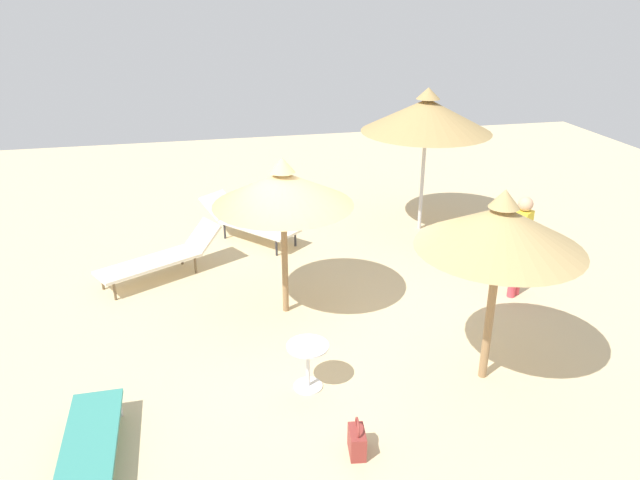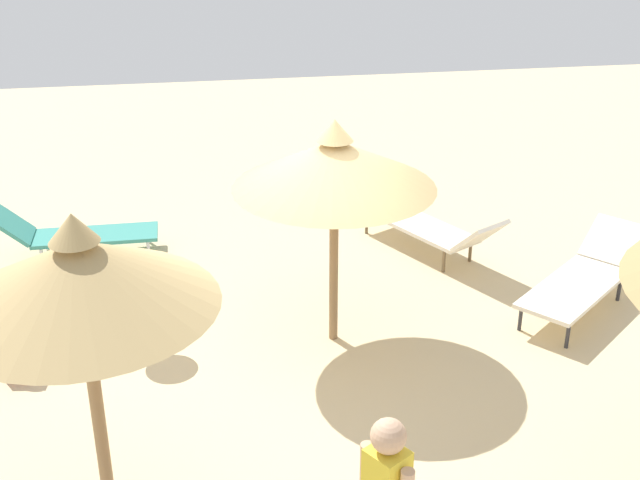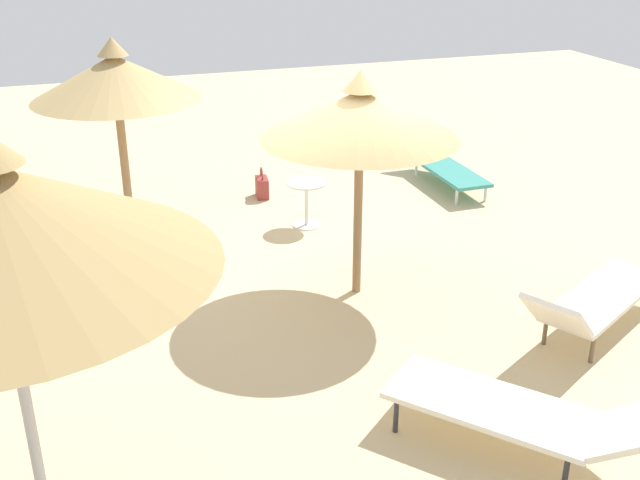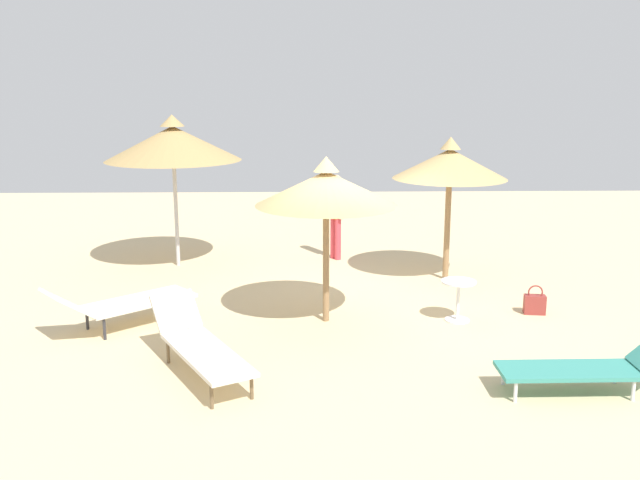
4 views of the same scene
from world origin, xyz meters
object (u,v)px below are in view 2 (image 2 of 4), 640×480
Objects in this scene: parasol_umbrella_far_right at (79,275)px; lounge_chair_edge at (585,275)px; side_table_round at (147,316)px; parasol_umbrella_near_left at (334,164)px; lounge_chair_far_left at (431,227)px; handbag at (21,363)px; lounge_chair_near_right at (75,233)px.

lounge_chair_edge is at bearing -64.64° from parasol_umbrella_far_right.
parasol_umbrella_near_left is at bearing -91.28° from side_table_round.
handbag is (-2.14, 4.88, -0.22)m from lounge_chair_far_left.
parasol_umbrella_near_left reaches higher than side_table_round.
lounge_chair_edge is 6.42m from lounge_chair_near_right.
handbag is (1.99, 1.00, -1.94)m from parasol_umbrella_far_right.
parasol_umbrella_far_right is 1.24× the size of lounge_chair_edge.
parasol_umbrella_far_right is 2.85m from side_table_round.
handbag is at bearing 26.58° from parasol_umbrella_far_right.
side_table_round is at bearing 92.41° from lounge_chair_edge.
lounge_chair_near_right is (4.81, 0.73, -1.78)m from parasol_umbrella_far_right.
parasol_umbrella_near_left is at bearing -85.69° from handbag.
parasol_umbrella_near_left is 3.42m from lounge_chair_edge.
lounge_chair_edge is 4.99m from side_table_round.
parasol_umbrella_near_left is 3.75m from handbag.
parasol_umbrella_far_right is 6.06m from lounge_chair_edge.
lounge_chair_far_left is (1.89, -1.63, -1.64)m from parasol_umbrella_near_left.
parasol_umbrella_near_left is at bearing 94.83° from lounge_chair_edge.
handbag is 0.74× the size of side_table_round.
parasol_umbrella_near_left is at bearing -130.67° from lounge_chair_near_right.
handbag is at bearing 94.31° from parasol_umbrella_near_left.
side_table_round is (2.28, -0.27, -1.68)m from parasol_umbrella_far_right.
lounge_chair_near_right is at bearing 81.70° from lounge_chair_far_left.
parasol_umbrella_near_left is 1.20× the size of lounge_chair_edge.
lounge_chair_near_right is at bearing 8.67° from parasol_umbrella_far_right.
lounge_chair_edge reaches higher than side_table_round.
lounge_chair_far_left is at bearing -98.30° from lounge_chair_near_right.
lounge_chair_edge is 0.94× the size of lounge_chair_far_left.
lounge_chair_near_right is 3.30× the size of side_table_round.
parasol_umbrella_far_right is at bearing 136.77° from lounge_chair_far_left.
handbag is (-2.81, 0.26, -0.16)m from lounge_chair_near_right.
parasol_umbrella_near_left reaches higher than handbag.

